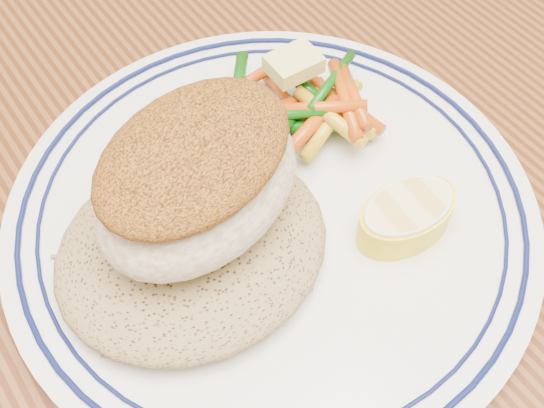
{
  "coord_description": "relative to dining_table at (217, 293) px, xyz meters",
  "views": [
    {
      "loc": [
        -0.09,
        -0.2,
        1.06
      ],
      "look_at": [
        0.03,
        -0.03,
        0.77
      ],
      "focal_mm": 45.0,
      "sensor_mm": 36.0,
      "label": 1
    }
  ],
  "objects": [
    {
      "name": "plate",
      "position": [
        0.03,
        -0.03,
        0.11
      ],
      "size": [
        0.29,
        0.29,
        0.02
      ],
      "color": "white",
      "rests_on": "dining_table"
    },
    {
      "name": "rice_pilaf",
      "position": [
        -0.02,
        -0.03,
        0.13
      ],
      "size": [
        0.14,
        0.12,
        0.03
      ],
      "primitive_type": "ellipsoid",
      "color": "olive",
      "rests_on": "plate"
    },
    {
      "name": "dining_table",
      "position": [
        0.0,
        0.0,
        0.0
      ],
      "size": [
        1.5,
        0.9,
        0.75
      ],
      "color": "#47220E",
      "rests_on": "ground"
    },
    {
      "name": "vegetable_pile",
      "position": [
        0.08,
        0.01,
        0.13
      ],
      "size": [
        0.1,
        0.1,
        0.03
      ],
      "color": "gold",
      "rests_on": "plate"
    },
    {
      "name": "lemon_wedge",
      "position": [
        0.07,
        -0.08,
        0.12
      ],
      "size": [
        0.06,
        0.05,
        0.02
      ],
      "color": "yellow",
      "rests_on": "plate"
    },
    {
      "name": "fish_fillet",
      "position": [
        -0.01,
        -0.02,
        0.16
      ],
      "size": [
        0.13,
        0.11,
        0.06
      ],
      "color": "beige",
      "rests_on": "rice_pilaf"
    },
    {
      "name": "butter_pat",
      "position": [
        0.08,
        0.03,
        0.15
      ],
      "size": [
        0.03,
        0.02,
        0.01
      ],
      "primitive_type": "cube",
      "rotation": [
        0.0,
        0.0,
        -0.03
      ],
      "color": "#EBDC73",
      "rests_on": "vegetable_pile"
    }
  ]
}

